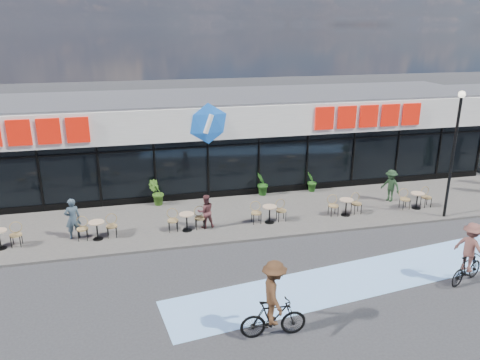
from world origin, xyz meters
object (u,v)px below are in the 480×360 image
at_px(potted_plant_right, 312,182).
at_px(patron_left, 73,218).
at_px(pedestrian_a, 391,185).
at_px(cyclist_a, 469,256).
at_px(potted_plant_mid, 262,184).
at_px(patron_right, 206,211).
at_px(potted_plant_left, 156,193).
at_px(lamp_post, 454,145).

distance_m(potted_plant_right, patron_left, 11.45).
xyz_separation_m(pedestrian_a, cyclist_a, (-1.39, -7.15, 0.09)).
bearing_deg(potted_plant_mid, patron_left, -161.07).
xyz_separation_m(patron_right, pedestrian_a, (9.00, 1.02, 0.05)).
xyz_separation_m(potted_plant_left, cyclist_a, (9.41, -9.17, 0.25)).
height_order(potted_plant_left, pedestrian_a, pedestrian_a).
relative_size(lamp_post, cyclist_a, 2.58).
height_order(potted_plant_mid, patron_left, patron_left).
distance_m(potted_plant_left, potted_plant_right, 7.68).
height_order(potted_plant_right, cyclist_a, cyclist_a).
bearing_deg(potted_plant_right, potted_plant_mid, 179.18).
xyz_separation_m(potted_plant_left, potted_plant_mid, (5.12, 0.10, -0.01)).
relative_size(lamp_post, patron_right, 3.82).
height_order(patron_right, cyclist_a, cyclist_a).
distance_m(patron_right, pedestrian_a, 9.06).
xyz_separation_m(potted_plant_mid, potted_plant_right, (2.56, -0.04, -0.07)).
bearing_deg(cyclist_a, potted_plant_mid, 114.85).
bearing_deg(potted_plant_left, cyclist_a, -44.23).
bearing_deg(cyclist_a, potted_plant_left, 135.77).
distance_m(patron_left, pedestrian_a, 14.22).
bearing_deg(potted_plant_mid, patron_right, -136.54).
xyz_separation_m(potted_plant_left, patron_left, (-3.40, -2.82, 0.21)).
bearing_deg(potted_plant_left, lamp_post, -19.43).
relative_size(lamp_post, potted_plant_mid, 4.61).
bearing_deg(potted_plant_mid, potted_plant_left, -178.84).
relative_size(potted_plant_left, potted_plant_mid, 1.02).
relative_size(potted_plant_left, potted_plant_right, 1.17).
bearing_deg(patron_left, patron_right, 157.52).
relative_size(potted_plant_right, patron_right, 0.73).
distance_m(potted_plant_left, cyclist_a, 13.14).
bearing_deg(lamp_post, potted_plant_mid, 148.01).
bearing_deg(potted_plant_mid, cyclist_a, -65.15).
bearing_deg(pedestrian_a, potted_plant_mid, -133.92).
relative_size(potted_plant_mid, pedestrian_a, 0.77).
bearing_deg(cyclist_a, potted_plant_right, 100.65).
bearing_deg(patron_right, pedestrian_a, -178.98).
bearing_deg(potted_plant_right, patron_right, -152.12).
distance_m(potted_plant_right, pedestrian_a, 3.76).
bearing_deg(cyclist_a, patron_right, 141.19).
height_order(potted_plant_mid, patron_right, patron_right).
bearing_deg(patron_right, patron_left, -7.94).
xyz_separation_m(patron_left, cyclist_a, (12.81, -6.35, 0.04)).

